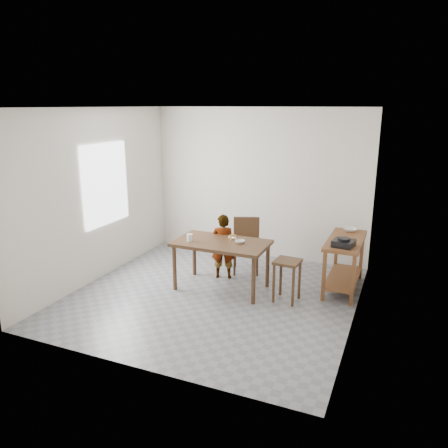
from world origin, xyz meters
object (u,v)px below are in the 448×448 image
at_px(dining_chair, 246,246).
at_px(stool, 287,281).
at_px(prep_counter, 344,264).
at_px(child, 223,246).
at_px(dining_table, 221,265).

height_order(dining_chair, stool, dining_chair).
height_order(prep_counter, stool, prep_counter).
height_order(child, dining_chair, child).
relative_size(dining_chair, stool, 1.47).
distance_m(dining_table, child, 0.46).
distance_m(dining_table, stool, 1.04).
distance_m(dining_table, dining_chair, 0.81).
bearing_deg(stool, child, 159.25).
height_order(dining_table, stool, dining_table).
bearing_deg(child, dining_chair, -141.23).
height_order(dining_table, dining_chair, dining_chair).
xyz_separation_m(dining_table, child, (-0.15, 0.41, 0.16)).
bearing_deg(prep_counter, dining_table, -157.85).
bearing_deg(dining_table, dining_chair, 82.28).
distance_m(prep_counter, dining_chair, 1.62).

